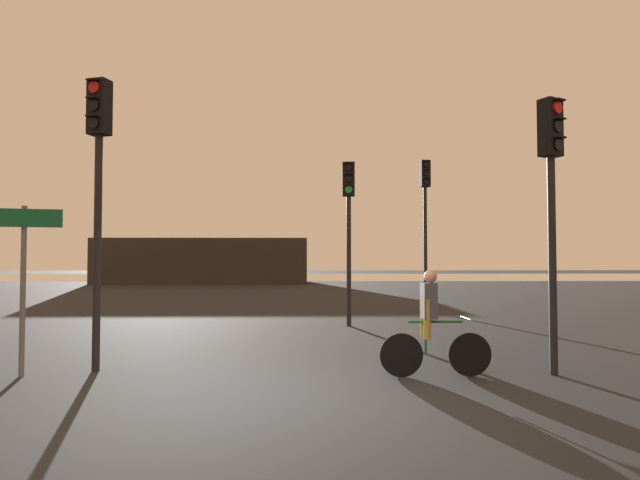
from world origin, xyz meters
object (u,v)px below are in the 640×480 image
at_px(traffic_light_center, 349,212).
at_px(cyclist, 431,322).
at_px(traffic_light_far_right, 425,207).
at_px(direction_sign_post, 23,265).
at_px(distant_building, 204,261).
at_px(traffic_light_near_left, 98,168).
at_px(traffic_light_near_right, 551,182).

xyz_separation_m(traffic_light_center, cyclist, (0.80, -5.56, -2.19)).
xyz_separation_m(traffic_light_far_right, direction_sign_post, (-8.28, -8.90, -1.79)).
bearing_deg(traffic_light_center, direction_sign_post, 49.99).
height_order(traffic_light_far_right, traffic_light_center, traffic_light_far_right).
height_order(distant_building, traffic_light_near_left, traffic_light_near_left).
height_order(distant_building, traffic_light_center, traffic_light_center).
height_order(traffic_light_far_right, cyclist, traffic_light_far_right).
bearing_deg(cyclist, traffic_light_near_right, 90.96).
xyz_separation_m(traffic_light_far_right, traffic_light_center, (-2.86, -3.48, -0.47)).
relative_size(distant_building, direction_sign_post, 5.51).
relative_size(traffic_light_near_left, direction_sign_post, 1.80).
relative_size(distant_building, traffic_light_near_right, 3.34).
distance_m(distant_building, traffic_light_near_right, 29.44).
distance_m(traffic_light_far_right, cyclist, 9.64).
relative_size(distant_building, cyclist, 8.37).
distance_m(traffic_light_near_left, traffic_light_near_right, 7.19).
distance_m(traffic_light_near_left, traffic_light_far_right, 11.24).
bearing_deg(direction_sign_post, traffic_light_center, -147.41).
height_order(traffic_light_near_left, traffic_light_far_right, traffic_light_far_right).
bearing_deg(cyclist, distant_building, -162.53).
relative_size(traffic_light_near_left, traffic_light_far_right, 0.93).
relative_size(traffic_light_center, cyclist, 2.53).
height_order(traffic_light_far_right, direction_sign_post, traffic_light_far_right).
distance_m(traffic_light_near_left, cyclist, 5.81).
xyz_separation_m(distant_building, traffic_light_near_left, (3.89, -26.81, 1.71)).
bearing_deg(distant_building, traffic_light_near_left, -81.74).
bearing_deg(traffic_light_far_right, traffic_light_near_left, 40.38).
relative_size(traffic_light_near_left, traffic_light_center, 1.08).
bearing_deg(traffic_light_center, traffic_light_far_right, -124.43).
xyz_separation_m(traffic_light_far_right, cyclist, (-2.05, -9.03, -2.66)).
bearing_deg(traffic_light_far_right, direction_sign_post, 38.05).
bearing_deg(traffic_light_far_right, traffic_light_center, 41.57).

